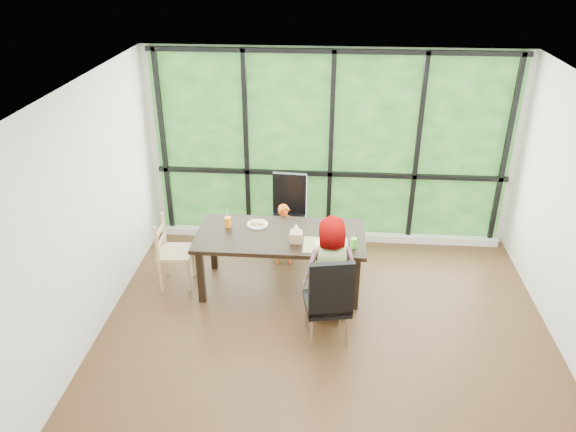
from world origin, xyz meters
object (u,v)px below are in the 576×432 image
(chair_interior_leather, at_px, (327,297))
(green_cup, at_px, (354,243))
(dining_table, at_px, (281,261))
(plate_far, at_px, (257,224))
(plate_near, at_px, (325,244))
(orange_cup, at_px, (228,222))
(chair_window_leather, at_px, (288,216))
(child_older, at_px, (329,269))
(child_toddler, at_px, (284,235))
(chair_end_beech, at_px, (176,252))
(tissue_box, at_px, (296,237))

(chair_interior_leather, distance_m, green_cup, 0.80)
(dining_table, xyz_separation_m, chair_interior_leather, (0.58, -0.95, 0.17))
(plate_far, xyz_separation_m, green_cup, (1.17, -0.46, 0.05))
(plate_near, bearing_deg, plate_far, 153.22)
(chair_interior_leather, xyz_separation_m, orange_cup, (-1.24, 1.09, 0.27))
(chair_window_leather, distance_m, plate_near, 1.25)
(child_older, height_order, green_cup, child_older)
(green_cup, bearing_deg, dining_table, 164.06)
(dining_table, bearing_deg, orange_cup, 167.59)
(dining_table, relative_size, child_older, 1.61)
(plate_near, bearing_deg, orange_cup, 163.39)
(green_cup, bearing_deg, child_toddler, 136.59)
(child_toddler, xyz_separation_m, plate_near, (0.54, -0.78, 0.33))
(chair_end_beech, distance_m, child_older, 1.97)
(chair_interior_leather, height_order, plate_near, chair_interior_leather)
(orange_cup, bearing_deg, chair_window_leather, 48.29)
(child_toddler, xyz_separation_m, tissue_box, (0.20, -0.73, 0.38))
(dining_table, relative_size, orange_cup, 15.95)
(child_toddler, relative_size, tissue_box, 5.90)
(plate_near, xyz_separation_m, tissue_box, (-0.34, 0.05, 0.05))
(chair_window_leather, relative_size, orange_cup, 8.54)
(plate_far, distance_m, plate_near, 0.95)
(chair_window_leather, height_order, tissue_box, chair_window_leather)
(child_toddler, distance_m, green_cup, 1.25)
(chair_interior_leather, xyz_separation_m, plate_far, (-0.88, 1.16, 0.22))
(child_toddler, height_order, green_cup, green_cup)
(orange_cup, distance_m, green_cup, 1.57)
(child_toddler, distance_m, orange_cup, 0.87)
(chair_end_beech, bearing_deg, plate_far, -79.71)
(dining_table, height_order, plate_far, plate_far)
(chair_interior_leather, relative_size, child_toddler, 1.26)
(chair_end_beech, distance_m, green_cup, 2.20)
(child_toddler, bearing_deg, tissue_box, -84.61)
(dining_table, bearing_deg, tissue_box, -38.62)
(chair_window_leather, bearing_deg, chair_end_beech, -140.55)
(dining_table, distance_m, chair_interior_leather, 1.13)
(child_older, distance_m, tissue_box, 0.57)
(chair_end_beech, bearing_deg, green_cup, -98.99)
(child_older, xyz_separation_m, orange_cup, (-1.25, 0.68, 0.19))
(chair_window_leather, xyz_separation_m, child_toddler, (-0.02, -0.33, -0.11))
(orange_cup, bearing_deg, child_older, -28.38)
(chair_end_beech, height_order, child_toddler, chair_end_beech)
(plate_far, xyz_separation_m, plate_near, (0.84, -0.43, -0.00))
(child_older, bearing_deg, chair_end_beech, -28.39)
(chair_window_leather, distance_m, chair_end_beech, 1.60)
(chair_interior_leather, bearing_deg, tissue_box, -75.29)
(chair_interior_leather, xyz_separation_m, child_toddler, (-0.58, 1.52, -0.11))
(chair_end_beech, bearing_deg, chair_window_leather, -58.03)
(chair_window_leather, bearing_deg, plate_far, -110.56)
(chair_window_leather, distance_m, tissue_box, 1.11)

